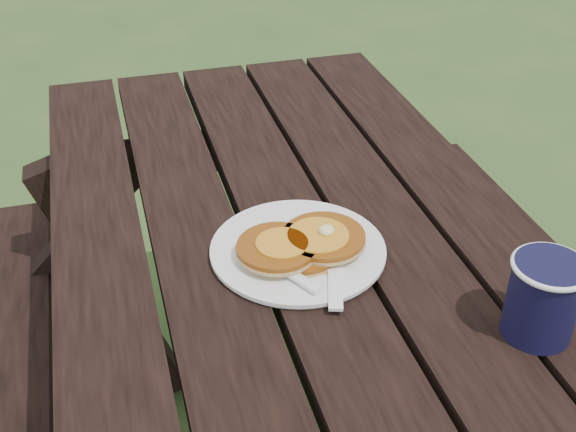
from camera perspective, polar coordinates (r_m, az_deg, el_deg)
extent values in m
cube|color=black|center=(1.01, 3.67, -8.48)|extent=(0.75, 1.80, 0.04)
cylinder|color=white|center=(1.10, 0.79, -2.74)|extent=(0.33, 0.33, 0.01)
cylinder|color=#8D4810|center=(1.08, 0.99, -2.66)|extent=(0.12, 0.12, 0.01)
cylinder|color=#8D4810|center=(1.07, -0.88, -2.52)|extent=(0.12, 0.12, 0.01)
cylinder|color=#8D4810|center=(1.09, 2.85, -1.70)|extent=(0.13, 0.13, 0.01)
cylinder|color=#C17B1B|center=(1.08, 2.40, -1.49)|extent=(0.09, 0.09, 0.00)
ellipsoid|color=#F4E59E|center=(1.08, 3.06, -1.14)|extent=(0.02, 0.02, 0.01)
cube|color=white|center=(1.05, 3.71, -4.20)|extent=(0.07, 0.18, 0.00)
cylinder|color=black|center=(0.99, 19.49, -6.20)|extent=(0.09, 0.09, 0.11)
torus|color=white|center=(0.96, 20.08, -3.76)|extent=(0.10, 0.10, 0.01)
cylinder|color=black|center=(0.96, 20.05, -3.86)|extent=(0.08, 0.08, 0.01)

